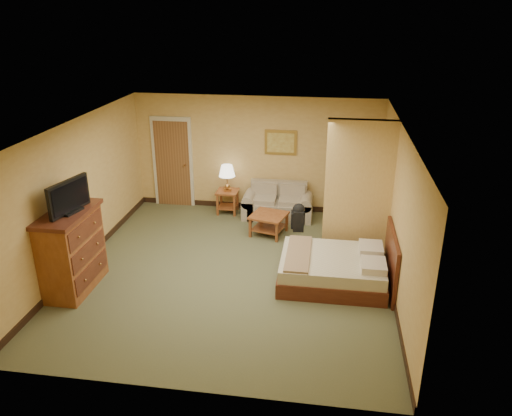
% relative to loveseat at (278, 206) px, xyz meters
% --- Properties ---
extents(floor, '(6.00, 6.00, 0.00)m').
position_rel_loveseat_xyz_m(floor, '(-0.54, -2.57, -0.25)').
color(floor, brown).
rests_on(floor, ground).
extents(ceiling, '(6.00, 6.00, 0.00)m').
position_rel_loveseat_xyz_m(ceiling, '(-0.54, -2.57, 2.35)').
color(ceiling, white).
rests_on(ceiling, back_wall).
extents(back_wall, '(5.50, 0.02, 2.60)m').
position_rel_loveseat_xyz_m(back_wall, '(-0.54, 0.43, 1.05)').
color(back_wall, tan).
rests_on(back_wall, floor).
extents(left_wall, '(0.02, 6.00, 2.60)m').
position_rel_loveseat_xyz_m(left_wall, '(-3.29, -2.57, 1.05)').
color(left_wall, tan).
rests_on(left_wall, floor).
extents(right_wall, '(0.02, 6.00, 2.60)m').
position_rel_loveseat_xyz_m(right_wall, '(2.21, -2.57, 1.05)').
color(right_wall, tan).
rests_on(right_wall, floor).
extents(partition, '(1.20, 0.15, 2.60)m').
position_rel_loveseat_xyz_m(partition, '(1.61, -1.64, 1.05)').
color(partition, tan).
rests_on(partition, floor).
extents(door, '(0.94, 0.16, 2.10)m').
position_rel_loveseat_xyz_m(door, '(-2.49, 0.40, 0.78)').
color(door, beige).
rests_on(door, floor).
extents(baseboard, '(5.50, 0.02, 0.12)m').
position_rel_loveseat_xyz_m(baseboard, '(-0.54, 0.42, -0.19)').
color(baseboard, black).
rests_on(baseboard, floor).
extents(loveseat, '(1.53, 0.71, 0.77)m').
position_rel_loveseat_xyz_m(loveseat, '(0.00, 0.00, 0.00)').
color(loveseat, tan).
rests_on(loveseat, floor).
extents(side_table, '(0.48, 0.48, 0.53)m').
position_rel_loveseat_xyz_m(side_table, '(-1.15, 0.08, 0.10)').
color(side_table, brown).
rests_on(side_table, floor).
extents(table_lamp, '(0.36, 0.36, 0.60)m').
position_rel_loveseat_xyz_m(table_lamp, '(-1.15, 0.08, 0.73)').
color(table_lamp, '#B37F42').
rests_on(table_lamp, side_table).
extents(coffee_table, '(0.83, 0.83, 0.44)m').
position_rel_loveseat_xyz_m(coffee_table, '(-0.08, -0.92, 0.06)').
color(coffee_table, brown).
rests_on(coffee_table, floor).
extents(wall_picture, '(0.71, 0.04, 0.55)m').
position_rel_loveseat_xyz_m(wall_picture, '(0.00, 0.41, 1.35)').
color(wall_picture, '#B78E3F').
rests_on(wall_picture, back_wall).
extents(dresser, '(0.68, 1.29, 1.38)m').
position_rel_loveseat_xyz_m(dresser, '(-3.01, -3.50, 0.44)').
color(dresser, brown).
rests_on(dresser, floor).
extents(tv, '(0.30, 0.86, 0.53)m').
position_rel_loveseat_xyz_m(tv, '(-2.91, -3.50, 1.38)').
color(tv, black).
rests_on(tv, dresser).
extents(bed, '(1.87, 1.50, 0.97)m').
position_rel_loveseat_xyz_m(bed, '(1.29, -2.67, 0.02)').
color(bed, '#4B1D11').
rests_on(bed, floor).
extents(backpack, '(0.24, 0.31, 0.51)m').
position_rel_loveseat_xyz_m(backpack, '(0.56, -1.63, 0.50)').
color(backpack, black).
rests_on(backpack, bed).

